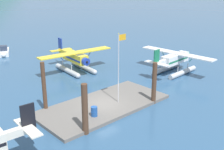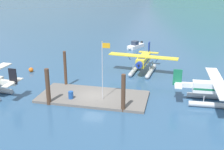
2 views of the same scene
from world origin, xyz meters
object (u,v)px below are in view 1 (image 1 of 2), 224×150
flagpole (119,61)px  seaplane_yellow_bow_right (75,60)px  fuel_drum (94,111)px  boat_white_open_north (4,51)px  seaplane_white_stbd_fwd (175,61)px

flagpole → seaplane_yellow_bow_right: flagpole is taller
flagpole → seaplane_yellow_bow_right: 12.49m
fuel_drum → seaplane_yellow_bow_right: seaplane_yellow_bow_right is taller
boat_white_open_north → fuel_drum: bearing=-97.1°
boat_white_open_north → seaplane_white_stbd_fwd: bearing=-63.0°
flagpole → fuel_drum: 5.36m
flagpole → boat_white_open_north: (-0.27, 27.11, -4.00)m
seaplane_yellow_bow_right → seaplane_white_stbd_fwd: same height
fuel_drum → seaplane_yellow_bow_right: 14.28m
fuel_drum → boat_white_open_north: bearing=82.9°
flagpole → seaplane_white_stbd_fwd: bearing=10.4°
seaplane_white_stbd_fwd → boat_white_open_north: 27.90m
boat_white_open_north → seaplane_yellow_bow_right: bearing=-77.4°
fuel_drum → seaplane_white_stbd_fwd: (16.16, 3.01, 0.84)m
fuel_drum → boat_white_open_north: 28.06m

